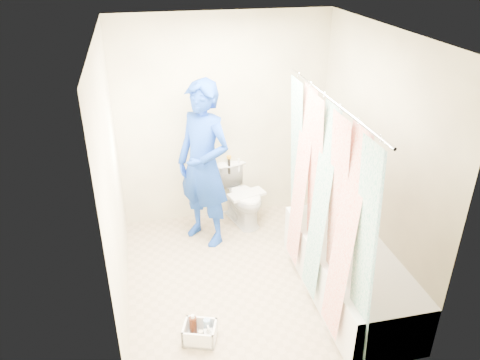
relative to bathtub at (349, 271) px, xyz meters
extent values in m
plane|color=tan|center=(-0.85, 0.43, -0.27)|extent=(2.60, 2.60, 0.00)
cube|color=silver|center=(-0.85, 0.43, 2.13)|extent=(2.40, 2.60, 0.02)
cube|color=beige|center=(-0.85, 1.73, 0.93)|extent=(2.40, 0.02, 2.40)
cube|color=beige|center=(-0.85, -0.88, 0.93)|extent=(2.40, 0.02, 2.40)
cube|color=beige|center=(-2.05, 0.43, 0.93)|extent=(0.02, 2.60, 2.40)
cube|color=beige|center=(0.35, 0.43, 0.93)|extent=(0.02, 2.60, 2.40)
cube|color=white|center=(0.00, 0.00, -0.02)|extent=(0.70, 1.75, 0.50)
cube|color=white|center=(0.00, 0.00, 0.19)|extent=(0.58, 1.63, 0.06)
cylinder|color=silver|center=(-0.33, 0.00, 1.68)|extent=(0.02, 1.90, 0.02)
cube|color=white|center=(-0.33, 0.00, 0.75)|extent=(0.06, 1.75, 1.80)
imported|color=silver|center=(-0.69, 1.51, 0.08)|extent=(0.56, 0.76, 0.70)
cube|color=white|center=(-0.65, 1.40, 0.14)|extent=(0.46, 0.30, 0.03)
cylinder|color=black|center=(-0.81, 1.66, 0.40)|extent=(0.03, 0.03, 0.20)
cylinder|color=orange|center=(-0.81, 1.66, 0.51)|extent=(0.06, 0.06, 0.03)
cylinder|color=white|center=(-0.68, 1.70, 0.38)|extent=(0.03, 0.03, 0.17)
imported|color=#0E3B93|center=(-1.17, 1.22, 0.65)|extent=(0.77, 0.79, 1.83)
cube|color=white|center=(-1.46, -0.28, -0.25)|extent=(0.33, 0.29, 0.03)
cube|color=white|center=(-1.58, -0.24, -0.19)|extent=(0.09, 0.21, 0.16)
cube|color=white|center=(-1.34, -0.32, -0.19)|extent=(0.09, 0.21, 0.16)
cube|color=white|center=(-1.49, -0.38, -0.19)|extent=(0.26, 0.11, 0.16)
cube|color=white|center=(-1.43, -0.19, -0.19)|extent=(0.26, 0.11, 0.16)
cylinder|color=#401B0C|center=(-1.51, -0.23, -0.15)|extent=(0.06, 0.06, 0.18)
cylinder|color=white|center=(-1.39, -0.26, -0.16)|extent=(0.06, 0.06, 0.16)
cylinder|color=beige|center=(-1.46, -0.33, -0.18)|extent=(0.04, 0.04, 0.12)
cylinder|color=#401B0C|center=(-1.54, -0.31, -0.21)|extent=(0.05, 0.05, 0.05)
cylinder|color=gold|center=(-1.54, -0.31, -0.18)|extent=(0.06, 0.06, 0.01)
imported|color=white|center=(-1.39, -0.34, -0.15)|extent=(0.08, 0.08, 0.17)
camera|label=1|loc=(-1.76, -3.20, 2.78)|focal=35.00mm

